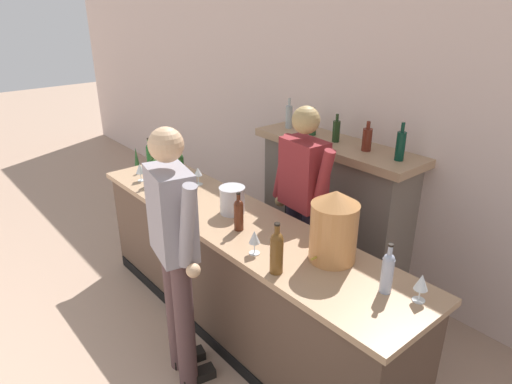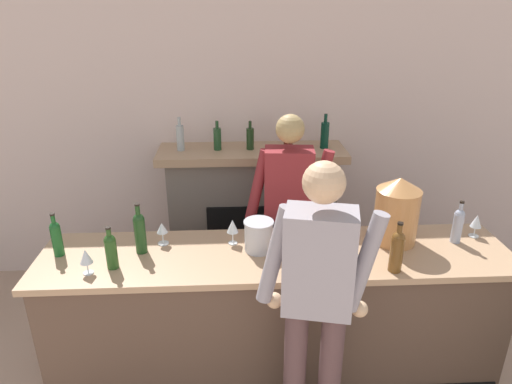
{
  "view_description": "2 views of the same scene",
  "coord_description": "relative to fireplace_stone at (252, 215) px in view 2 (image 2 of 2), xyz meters",
  "views": [
    {
      "loc": [
        2.62,
        1.27,
        2.51
      ],
      "look_at": [
        0.27,
        3.25,
        1.19
      ],
      "focal_mm": 32.0,
      "sensor_mm": 36.0,
      "label": 1
    },
    {
      "loc": [
        -0.07,
        0.51,
        2.52
      ],
      "look_at": [
        0.09,
        3.57,
        1.23
      ],
      "focal_mm": 32.0,
      "sensor_mm": 36.0,
      "label": 2
    }
  ],
  "objects": [
    {
      "name": "wine_bottle_merlot_tall",
      "position": [
        0.24,
        -1.31,
        0.44
      ],
      "size": [
        0.07,
        0.07,
        0.29
      ],
      "color": "#512413",
      "rests_on": "bar_counter"
    },
    {
      "name": "wine_glass_front_right",
      "position": [
        -0.66,
        -1.07,
        0.42
      ],
      "size": [
        0.08,
        0.08,
        0.16
      ],
      "color": "silver",
      "rests_on": "bar_counter"
    },
    {
      "name": "wine_bottle_port_short",
      "position": [
        -0.93,
        -1.35,
        0.44
      ],
      "size": [
        0.07,
        0.07,
        0.28
      ],
      "color": "#234B1B",
      "rests_on": "bar_counter"
    },
    {
      "name": "person_bartender",
      "position": [
        0.24,
        -0.69,
        0.32
      ],
      "size": [
        0.66,
        0.33,
        1.78
      ],
      "color": "#342E44",
      "rests_on": "ground_plane"
    },
    {
      "name": "wine_bottle_chardonnay_pale",
      "position": [
        -0.78,
        -1.17,
        0.47
      ],
      "size": [
        0.07,
        0.07,
        0.35
      ],
      "color": "#1D421B",
      "rests_on": "bar_counter"
    },
    {
      "name": "copper_dispenser",
      "position": [
        0.93,
        -1.11,
        0.55
      ],
      "size": [
        0.3,
        0.34,
        0.47
      ],
      "color": "#C38249",
      "rests_on": "bar_counter"
    },
    {
      "name": "wine_glass_near_bucket",
      "position": [
        0.56,
        -1.44,
        0.43
      ],
      "size": [
        0.07,
        0.07,
        0.17
      ],
      "color": "silver",
      "rests_on": "bar_counter"
    },
    {
      "name": "wine_glass_by_dispenser",
      "position": [
        -0.18,
        -1.09,
        0.44
      ],
      "size": [
        0.08,
        0.08,
        0.18
      ],
      "color": "silver",
      "rests_on": "bar_counter"
    },
    {
      "name": "wall_back_panel",
      "position": [
        -0.1,
        0.26,
        0.7
      ],
      "size": [
        12.0,
        0.07,
        2.75
      ],
      "color": "beige",
      "rests_on": "ground_plane"
    },
    {
      "name": "wine_bottle_cabernet_heavy",
      "position": [
        0.81,
        -1.48,
        0.46
      ],
      "size": [
        0.08,
        0.08,
        0.33
      ],
      "color": "brown",
      "rests_on": "bar_counter"
    },
    {
      "name": "bar_counter",
      "position": [
        0.11,
        -1.23,
        -0.18
      ],
      "size": [
        3.12,
        0.7,
        0.98
      ],
      "color": "brown",
      "rests_on": "ground_plane"
    },
    {
      "name": "wine_bottle_rose_blush",
      "position": [
        1.35,
        -1.14,
        0.45
      ],
      "size": [
        0.07,
        0.07,
        0.3
      ],
      "color": "#9EA8BE",
      "rests_on": "bar_counter"
    },
    {
      "name": "wine_bottle_burgundy_dark",
      "position": [
        -1.31,
        -1.18,
        0.44
      ],
      "size": [
        0.07,
        0.07,
        0.3
      ],
      "color": "#185622",
      "rests_on": "bar_counter"
    },
    {
      "name": "fireplace_stone",
      "position": [
        0.0,
        0.0,
        0.0
      ],
      "size": [
        1.64,
        0.52,
        1.62
      ],
      "color": "slate",
      "rests_on": "ground_plane"
    },
    {
      "name": "person_customer",
      "position": [
        0.26,
        -1.85,
        0.35
      ],
      "size": [
        0.65,
        0.36,
        1.83
      ],
      "color": "brown",
      "rests_on": "ground_plane"
    },
    {
      "name": "ice_bucket_steel",
      "position": [
        -0.01,
        -1.18,
        0.42
      ],
      "size": [
        0.2,
        0.2,
        0.21
      ],
      "color": "silver",
      "rests_on": "bar_counter"
    },
    {
      "name": "wine_glass_front_left",
      "position": [
        -1.06,
        -1.41,
        0.43
      ],
      "size": [
        0.08,
        0.08,
        0.16
      ],
      "color": "silver",
      "rests_on": "bar_counter"
    },
    {
      "name": "wine_glass_mid_counter",
      "position": [
        1.52,
        -1.07,
        0.43
      ],
      "size": [
        0.08,
        0.08,
        0.17
      ],
      "color": "silver",
      "rests_on": "bar_counter"
    }
  ]
}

